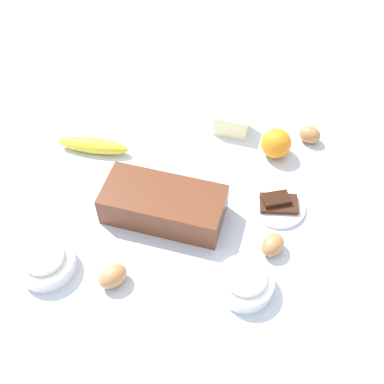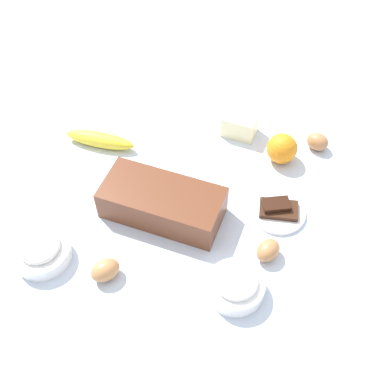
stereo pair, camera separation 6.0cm
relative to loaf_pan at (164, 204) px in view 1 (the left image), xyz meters
name	(u,v)px [view 1 (the left image)]	position (x,y,z in m)	size (l,w,h in m)	color
ground_plane	(192,205)	(-0.06, -0.05, -0.05)	(2.40, 2.40, 0.02)	silver
loaf_pan	(164,204)	(0.00, 0.00, 0.00)	(0.30, 0.17, 0.08)	brown
flour_bowl	(45,261)	(0.23, 0.17, -0.01)	(0.13, 0.13, 0.06)	white
sugar_bowl	(245,281)	(-0.20, 0.17, -0.01)	(0.12, 0.12, 0.06)	white
banana	(93,145)	(0.22, -0.19, -0.02)	(0.19, 0.04, 0.04)	yellow
orange_fruit	(276,143)	(-0.26, -0.23, 0.00)	(0.08, 0.08, 0.08)	orange
butter_block	(232,122)	(-0.14, -0.31, -0.01)	(0.09, 0.06, 0.06)	#F4EDB2
egg_near_butter	(113,276)	(0.08, 0.19, -0.02)	(0.05, 0.05, 0.06)	#BC804D
egg_beside_bowl	(310,135)	(-0.35, -0.29, -0.02)	(0.05, 0.05, 0.06)	#AD7547
egg_loose	(273,245)	(-0.26, 0.07, -0.02)	(0.05, 0.05, 0.06)	#B47A49
chocolate_plate	(278,205)	(-0.27, -0.06, -0.03)	(0.13, 0.13, 0.03)	white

